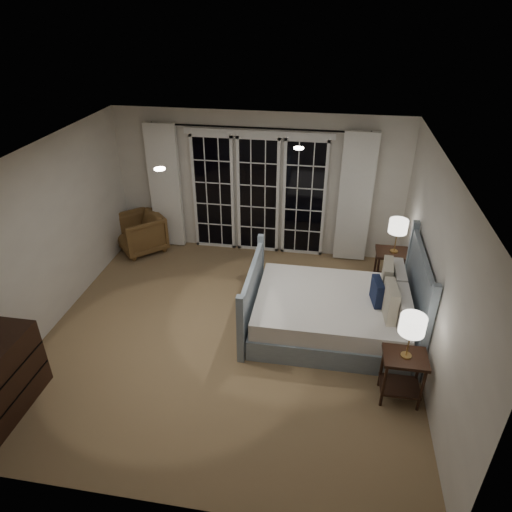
% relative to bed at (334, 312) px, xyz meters
% --- Properties ---
extents(floor, '(5.00, 5.00, 0.00)m').
position_rel_bed_xyz_m(floor, '(-1.42, -0.31, -0.33)').
color(floor, olive).
rests_on(floor, ground).
extents(ceiling, '(5.00, 5.00, 0.00)m').
position_rel_bed_xyz_m(ceiling, '(-1.42, -0.31, 2.17)').
color(ceiling, silver).
rests_on(ceiling, wall_back).
extents(wall_left, '(0.02, 5.00, 2.50)m').
position_rel_bed_xyz_m(wall_left, '(-3.92, -0.31, 0.92)').
color(wall_left, silver).
rests_on(wall_left, floor).
extents(wall_right, '(0.02, 5.00, 2.50)m').
position_rel_bed_xyz_m(wall_right, '(1.08, -0.31, 0.92)').
color(wall_right, silver).
rests_on(wall_right, floor).
extents(wall_back, '(5.00, 0.02, 2.50)m').
position_rel_bed_xyz_m(wall_back, '(-1.42, 2.19, 0.92)').
color(wall_back, silver).
rests_on(wall_back, floor).
extents(wall_front, '(5.00, 0.02, 2.50)m').
position_rel_bed_xyz_m(wall_front, '(-1.42, -2.81, 0.92)').
color(wall_front, silver).
rests_on(wall_front, floor).
extents(french_doors, '(2.50, 0.04, 2.20)m').
position_rel_bed_xyz_m(french_doors, '(-1.42, 2.15, 0.76)').
color(french_doors, black).
rests_on(french_doors, wall_back).
extents(curtain_rod, '(3.50, 0.03, 0.03)m').
position_rel_bed_xyz_m(curtain_rod, '(-1.42, 2.09, 1.92)').
color(curtain_rod, black).
rests_on(curtain_rod, wall_back).
extents(curtain_left, '(0.55, 0.10, 2.25)m').
position_rel_bed_xyz_m(curtain_left, '(-3.07, 2.07, 0.82)').
color(curtain_left, white).
rests_on(curtain_left, curtain_rod).
extents(curtain_right, '(0.55, 0.10, 2.25)m').
position_rel_bed_xyz_m(curtain_right, '(0.23, 2.07, 0.82)').
color(curtain_right, white).
rests_on(curtain_right, curtain_rod).
extents(downlight_a, '(0.12, 0.12, 0.01)m').
position_rel_bed_xyz_m(downlight_a, '(-0.62, 0.29, 2.16)').
color(downlight_a, white).
rests_on(downlight_a, ceiling).
extents(downlight_b, '(0.12, 0.12, 0.01)m').
position_rel_bed_xyz_m(downlight_b, '(-2.02, -0.71, 2.16)').
color(downlight_b, white).
rests_on(downlight_b, ceiling).
extents(bed, '(2.23, 1.60, 1.30)m').
position_rel_bed_xyz_m(bed, '(0.00, 0.00, 0.00)').
color(bed, '#84939F').
rests_on(bed, floor).
extents(nightstand_left, '(0.49, 0.39, 0.63)m').
position_rel_bed_xyz_m(nightstand_left, '(0.78, -1.11, 0.09)').
color(nightstand_left, black).
rests_on(nightstand_left, floor).
extents(nightstand_right, '(0.53, 0.42, 0.68)m').
position_rel_bed_xyz_m(nightstand_right, '(0.85, 1.20, 0.12)').
color(nightstand_right, black).
rests_on(nightstand_right, floor).
extents(lamp_left, '(0.28, 0.28, 0.54)m').
position_rel_bed_xyz_m(lamp_left, '(0.78, -1.11, 0.74)').
color(lamp_left, '#B78C49').
rests_on(lamp_left, nightstand_left).
extents(lamp_right, '(0.28, 0.28, 0.54)m').
position_rel_bed_xyz_m(lamp_right, '(0.85, 1.20, 0.78)').
color(lamp_right, '#B78C49').
rests_on(lamp_right, nightstand_right).
extents(armchair, '(1.07, 1.07, 0.70)m').
position_rel_bed_xyz_m(armchair, '(-3.52, 1.78, 0.02)').
color(armchair, brown).
rests_on(armchair, floor).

